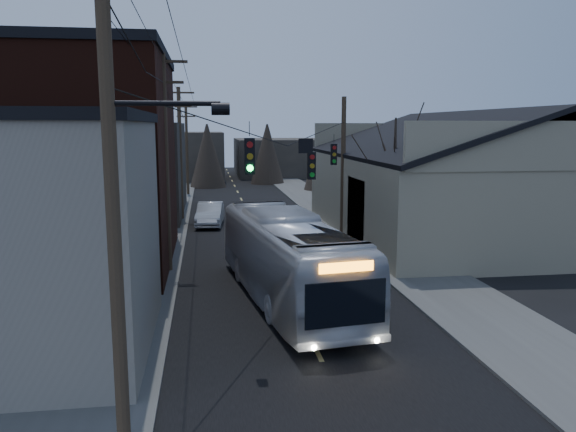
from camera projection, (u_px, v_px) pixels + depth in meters
name	position (u px, v px, depth m)	size (l,w,h in m)	color
road_surface	(254.00, 225.00, 38.71)	(9.00, 110.00, 0.02)	black
sidewalk_left	(158.00, 227.00, 37.78)	(4.00, 110.00, 0.12)	#474744
sidewalk_right	(346.00, 222.00, 39.64)	(4.00, 110.00, 0.12)	#474744
building_clapboard	(7.00, 240.00, 16.36)	(8.00, 8.00, 7.00)	#6D665B
building_brick	(62.00, 164.00, 26.72)	(10.00, 12.00, 10.00)	black
building_left_far	(122.00, 170.00, 42.66)	(9.00, 14.00, 7.00)	#302C26
warehouse	(467.00, 192.00, 35.26)	(16.16, 20.60, 7.73)	#7E725B
building_far_left	(184.00, 156.00, 71.57)	(10.00, 12.00, 6.00)	#302C26
building_far_right	(279.00, 157.00, 78.40)	(12.00, 14.00, 5.00)	#302C26
bare_tree	(394.00, 187.00, 29.30)	(0.40, 0.40, 7.20)	black
utility_lines	(207.00, 159.00, 31.76)	(11.24, 45.28, 10.50)	#382B1E
bus	(288.00, 258.00, 21.75)	(2.85, 12.17, 3.39)	#B5B9C2
parked_car	(210.00, 214.00, 38.53)	(1.66, 4.77, 1.57)	#B5B9BE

